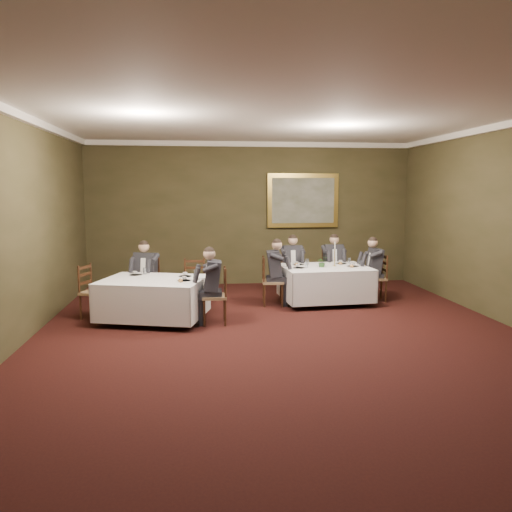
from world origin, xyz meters
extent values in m
plane|color=black|center=(0.00, 0.00, 0.00)|extent=(10.00, 10.00, 0.00)
cube|color=silver|center=(0.00, 0.00, 3.50)|extent=(8.00, 10.00, 0.10)
cube|color=#333119|center=(0.00, 5.00, 1.75)|extent=(8.00, 0.10, 3.50)
cube|color=#333119|center=(0.00, -5.00, 1.75)|extent=(8.00, 0.10, 3.50)
cube|color=#333119|center=(-4.00, 0.00, 1.75)|extent=(0.10, 10.00, 3.50)
cube|color=white|center=(0.00, 4.95, 3.44)|extent=(8.00, 0.10, 0.12)
cube|color=white|center=(-3.95, 0.00, 3.44)|extent=(0.10, 10.00, 0.12)
cube|color=black|center=(1.29, 2.64, 0.73)|extent=(1.78, 1.38, 0.04)
cube|color=white|center=(1.29, 2.64, 0.76)|extent=(1.84, 1.45, 0.02)
cube|color=white|center=(1.29, 2.64, 0.42)|extent=(1.86, 1.47, 0.65)
cube|color=black|center=(-2.13, 1.58, 0.73)|extent=(1.99, 1.69, 0.04)
cube|color=white|center=(-2.13, 1.58, 0.76)|extent=(2.06, 1.77, 0.02)
cube|color=white|center=(-2.13, 1.58, 0.42)|extent=(2.09, 1.79, 0.65)
cube|color=olive|center=(0.75, 3.50, 0.48)|extent=(0.44, 0.42, 0.05)
cube|color=black|center=(0.75, 3.69, 0.73)|extent=(0.38, 0.03, 0.54)
cube|color=black|center=(0.75, 3.50, 0.86)|extent=(0.42, 0.31, 0.55)
sphere|color=tan|center=(0.75, 3.50, 1.24)|extent=(0.21, 0.21, 0.21)
cube|color=olive|center=(1.70, 3.57, 0.48)|extent=(0.44, 0.43, 0.05)
cube|color=black|center=(1.70, 3.76, 0.73)|extent=(0.38, 0.03, 0.54)
cube|color=black|center=(1.70, 3.57, 0.86)|extent=(0.42, 0.31, 0.55)
sphere|color=tan|center=(1.70, 3.57, 1.24)|extent=(0.21, 0.21, 0.21)
cube|color=olive|center=(0.18, 2.56, 0.48)|extent=(0.46, 0.48, 0.05)
cube|color=black|center=(-0.01, 2.58, 0.73)|extent=(0.06, 0.38, 0.54)
cube|color=black|center=(0.18, 2.56, 0.86)|extent=(0.35, 0.45, 0.55)
sphere|color=tan|center=(0.18, 2.56, 1.24)|extent=(0.23, 0.23, 0.21)
cube|color=olive|center=(2.40, 2.71, 0.48)|extent=(0.47, 0.48, 0.05)
cube|color=black|center=(2.59, 2.69, 0.73)|extent=(0.07, 0.38, 0.54)
cube|color=black|center=(2.40, 2.71, 0.86)|extent=(0.35, 0.45, 0.55)
sphere|color=tan|center=(2.40, 2.71, 1.24)|extent=(0.23, 0.23, 0.21)
cube|color=olive|center=(-2.35, 2.58, 0.48)|extent=(0.55, 0.53, 0.05)
cube|color=black|center=(-2.29, 2.76, 0.73)|extent=(0.37, 0.14, 0.54)
cube|color=black|center=(-2.35, 2.58, 0.86)|extent=(0.49, 0.42, 0.55)
sphere|color=tan|center=(-2.35, 2.58, 1.24)|extent=(0.26, 0.26, 0.21)
cube|color=olive|center=(-1.42, 2.32, 0.48)|extent=(0.49, 0.47, 0.05)
cube|color=black|center=(-1.40, 2.51, 0.73)|extent=(0.38, 0.08, 0.54)
cube|color=olive|center=(-1.05, 1.28, 0.48)|extent=(0.43, 0.45, 0.05)
cube|color=black|center=(-0.86, 1.27, 0.73)|extent=(0.04, 0.38, 0.54)
cube|color=black|center=(-1.05, 1.28, 0.86)|extent=(0.32, 0.43, 0.55)
sphere|color=tan|center=(-1.05, 1.28, 1.24)|extent=(0.21, 0.21, 0.21)
cube|color=olive|center=(-3.21, 1.88, 0.48)|extent=(0.55, 0.56, 0.05)
cube|color=black|center=(-3.38, 1.95, 0.73)|extent=(0.17, 0.36, 0.54)
imported|color=#2D5926|center=(1.21, 2.60, 0.88)|extent=(0.23, 0.20, 0.23)
cylinder|color=gold|center=(1.50, 2.69, 0.78)|extent=(0.08, 0.08, 0.02)
cylinder|color=gold|center=(1.50, 2.69, 0.96)|extent=(0.02, 0.02, 0.35)
cylinder|color=white|center=(1.50, 2.69, 1.21)|extent=(0.02, 0.02, 0.15)
cylinder|color=white|center=(0.79, 2.97, 0.77)|extent=(0.25, 0.25, 0.01)
cylinder|color=white|center=(0.79, 3.12, 0.80)|extent=(0.08, 0.08, 0.05)
cylinder|color=white|center=(0.96, 2.97, 0.83)|extent=(0.06, 0.06, 0.14)
cylinder|color=white|center=(-2.49, 2.07, 0.77)|extent=(0.25, 0.25, 0.01)
cylinder|color=white|center=(-2.49, 2.22, 0.80)|extent=(0.08, 0.08, 0.05)
cylinder|color=white|center=(-2.32, 2.07, 0.83)|extent=(0.06, 0.06, 0.14)
cube|color=gold|center=(1.29, 4.94, 2.08)|extent=(1.78, 0.08, 1.33)
cube|color=#4D5136|center=(1.29, 4.90, 2.08)|extent=(1.56, 0.01, 1.11)
camera|label=1|loc=(-1.33, -7.31, 2.34)|focal=35.00mm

